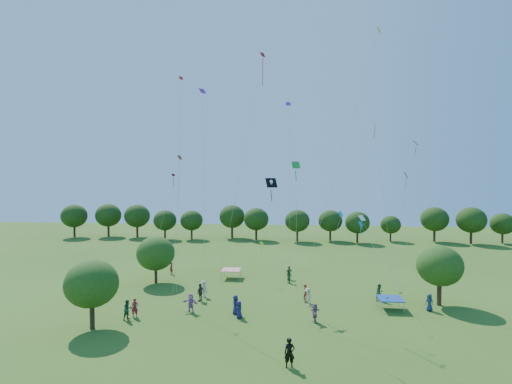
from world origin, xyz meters
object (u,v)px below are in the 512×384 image
object	(u,v)px
near_tree_west	(92,284)
pirate_kite	(272,185)
red_high_kite	(254,102)
tent_red_stripe	(231,270)
tent_blue	(390,299)
near_tree_north	(156,253)
near_tree_east	(440,266)
man_in_black	(290,353)

from	to	relation	value
near_tree_west	pirate_kite	size ratio (longest dim) A/B	0.51
near_tree_west	red_high_kite	bearing A→B (deg)	45.71
tent_red_stripe	tent_blue	world-z (taller)	same
near_tree_north	near_tree_east	distance (m)	30.42
near_tree_west	pirate_kite	bearing A→B (deg)	33.14
near_tree_north	tent_red_stripe	size ratio (longest dim) A/B	2.48
tent_blue	near_tree_east	bearing A→B (deg)	19.18
near_tree_west	near_tree_north	world-z (taller)	near_tree_west
near_tree_west	near_tree_north	bearing A→B (deg)	88.34
red_high_kite	tent_red_stripe	bearing A→B (deg)	125.43
near_tree_north	red_high_kite	size ratio (longest dim) A/B	0.22
near_tree_north	pirate_kite	bearing A→B (deg)	-19.22
tent_red_stripe	near_tree_north	bearing A→B (deg)	-160.93
near_tree_west	near_tree_north	distance (m)	14.06
near_tree_north	tent_blue	bearing A→B (deg)	-15.84
near_tree_east	red_high_kite	xyz separation A→B (m)	(-18.26, 3.68, 16.59)
near_tree_east	tent_blue	bearing A→B (deg)	-160.82
near_tree_north	man_in_black	distance (m)	24.96
pirate_kite	red_high_kite	size ratio (longest dim) A/B	0.44
near_tree_east	red_high_kite	world-z (taller)	red_high_kite
near_tree_east	tent_blue	world-z (taller)	near_tree_east
red_high_kite	tent_blue	bearing A→B (deg)	-22.23
man_in_black	near_tree_north	bearing A→B (deg)	122.80
pirate_kite	near_tree_west	bearing A→B (deg)	-146.86
near_tree_west	near_tree_east	world-z (taller)	near_tree_east
pirate_kite	red_high_kite	xyz separation A→B (m)	(-2.08, 3.14, 8.84)
near_tree_north	near_tree_east	xyz separation A→B (m)	(29.95, -5.33, 0.35)
man_in_black	red_high_kite	size ratio (longest dim) A/B	0.08
tent_blue	red_high_kite	distance (m)	24.10
near_tree_west	tent_red_stripe	xyz separation A→B (m)	(8.84, 16.97, -2.66)
near_tree_east	tent_blue	distance (m)	5.99
near_tree_west	man_in_black	bearing A→B (deg)	-17.92
near_tree_north	tent_red_stripe	xyz separation A→B (m)	(8.43, 2.92, -2.44)
near_tree_north	near_tree_east	size ratio (longest dim) A/B	0.95
near_tree_east	tent_red_stripe	world-z (taller)	near_tree_east
near_tree_north	red_high_kite	bearing A→B (deg)	-8.07
near_tree_east	near_tree_west	bearing A→B (deg)	-163.97
tent_blue	near_tree_west	bearing A→B (deg)	-164.61
tent_blue	red_high_kite	bearing A→B (deg)	157.77
near_tree_north	tent_blue	size ratio (longest dim) A/B	2.48
near_tree_north	near_tree_west	bearing A→B (deg)	-91.66
near_tree_north	tent_blue	world-z (taller)	near_tree_north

